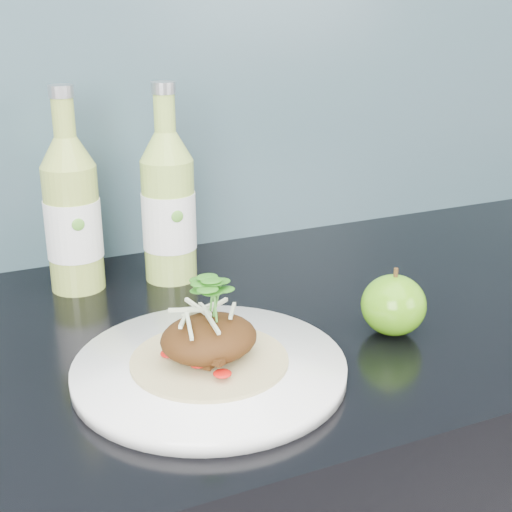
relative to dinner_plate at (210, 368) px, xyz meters
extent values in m
cube|color=#709FB0|center=(0.06, 0.40, 0.34)|extent=(4.00, 0.02, 0.70)
cylinder|color=white|center=(0.00, 0.00, 0.00)|extent=(0.33, 0.33, 0.02)
cylinder|color=tan|center=(0.00, 0.00, 0.01)|extent=(0.16, 0.16, 0.00)
ellipsoid|color=#49280D|center=(0.00, 0.00, 0.03)|extent=(0.10, 0.09, 0.05)
ellipsoid|color=#499510|center=(0.23, 0.00, 0.03)|extent=(0.09, 0.09, 0.07)
cylinder|color=#472D14|center=(0.23, 0.00, 0.07)|extent=(0.01, 0.00, 0.01)
cylinder|color=#9DB34A|center=(-0.08, 0.29, 0.08)|extent=(0.08, 0.08, 0.17)
cone|color=#9DB34A|center=(-0.08, 0.29, 0.18)|extent=(0.07, 0.07, 0.04)
cylinder|color=#9DB34A|center=(-0.08, 0.29, 0.22)|extent=(0.03, 0.03, 0.05)
cylinder|color=silver|center=(-0.08, 0.29, 0.25)|extent=(0.03, 0.03, 0.02)
cylinder|color=white|center=(-0.08, 0.29, 0.08)|extent=(0.08, 0.08, 0.08)
ellipsoid|color=#59A533|center=(-0.08, 0.26, 0.09)|extent=(0.02, 0.00, 0.02)
cylinder|color=#A2C451|center=(0.05, 0.28, 0.08)|extent=(0.07, 0.07, 0.17)
cone|color=#A2C451|center=(0.05, 0.28, 0.18)|extent=(0.07, 0.07, 0.04)
cylinder|color=#A2C451|center=(0.05, 0.28, 0.22)|extent=(0.03, 0.03, 0.05)
cylinder|color=silver|center=(0.05, 0.28, 0.25)|extent=(0.03, 0.03, 0.02)
cylinder|color=white|center=(0.05, 0.28, 0.08)|extent=(0.08, 0.08, 0.08)
ellipsoid|color=#59A533|center=(0.05, 0.24, 0.09)|extent=(0.02, 0.00, 0.02)
camera|label=1|loc=(-0.23, -0.61, 0.36)|focal=50.00mm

